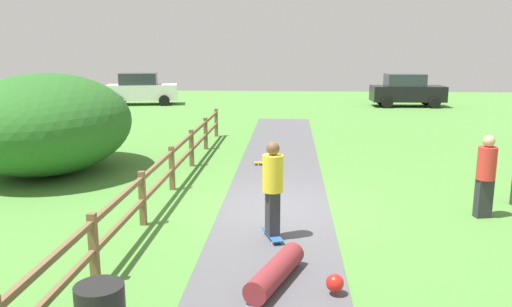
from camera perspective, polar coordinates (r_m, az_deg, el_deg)
ground_plane at (r=11.42m, az=2.13°, el=-6.03°), size 60.00×60.00×0.00m
asphalt_path at (r=11.42m, az=2.13°, el=-5.98°), size 2.40×28.00×0.02m
wooden_fence at (r=11.60m, az=-10.80°, el=-2.53°), size 0.12×18.12×1.10m
bush_large at (r=15.44m, az=-22.26°, el=3.12°), size 4.53×5.44×2.79m
skater_riding at (r=9.30m, az=1.87°, el=-3.55°), size 0.48×0.82×1.82m
skater_fallen at (r=7.84m, az=2.70°, el=-13.12°), size 1.43×1.61×0.36m
skateboard_loose at (r=15.34m, az=1.30°, el=-1.02°), size 0.82×0.29×0.08m
bystander_red at (r=11.54m, az=24.24°, el=-1.94°), size 0.45×0.45×1.74m
parked_car_black at (r=31.63m, az=16.45°, el=6.77°), size 4.25×2.10×1.92m
parked_car_white at (r=32.17m, az=-12.66°, el=7.04°), size 4.44×2.58×1.92m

